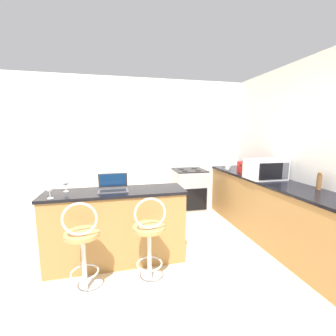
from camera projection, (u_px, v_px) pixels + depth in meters
name	position (u px, v px, depth m)	size (l,w,h in m)	color
ground_plane	(169.00, 298.00, 2.21)	(20.00, 20.00, 0.00)	beige
wall_back	(141.00, 149.00, 4.30)	(12.00, 0.06, 2.60)	silver
breakfast_bar	(117.00, 226.00, 2.78)	(1.67, 0.50, 0.92)	#9E703D
counter_right	(268.00, 209.00, 3.42)	(0.58, 2.89, 0.92)	#9E703D
bar_stool_near	(83.00, 251.00, 2.21)	(0.40, 0.40, 0.98)	silver
bar_stool_far	(149.00, 244.00, 2.35)	(0.40, 0.40, 0.98)	silver
laptop	(113.00, 186.00, 2.73)	(0.35, 0.26, 0.21)	#47474C
microwave	(265.00, 169.00, 3.39)	(0.54, 0.39, 0.30)	silver
toaster	(246.00, 167.00, 3.93)	(0.23, 0.26, 0.19)	red
stove_range	(189.00, 193.00, 4.31)	(0.58, 0.57, 0.92)	#9EA3A8
mug_white	(228.00, 167.00, 4.26)	(0.10, 0.09, 0.09)	white
wine_glass_tall	(49.00, 189.00, 2.38)	(0.07, 0.07, 0.15)	silver
mug_blue	(240.00, 166.00, 4.41)	(0.10, 0.08, 0.10)	#2D51AD
pepper_mill	(319.00, 181.00, 2.75)	(0.06, 0.06, 0.23)	brown
wine_glass_short	(66.00, 183.00, 2.66)	(0.08, 0.08, 0.15)	silver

